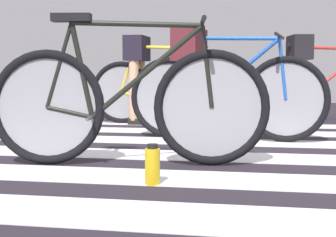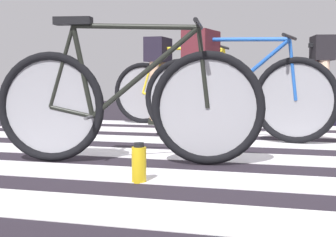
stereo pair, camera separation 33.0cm
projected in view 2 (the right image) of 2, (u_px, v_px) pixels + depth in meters
name	position (u px, v px, depth m)	size (l,w,h in m)	color
ground	(224.00, 153.00, 3.78)	(18.00, 14.00, 0.02)	#251F28
crosswalk_markings	(227.00, 149.00, 3.91)	(5.42, 4.23, 0.00)	silver
bicycle_1_of_4	(127.00, 103.00, 3.27)	(1.72, 0.53, 0.93)	black
bicycle_2_of_4	(235.00, 96.00, 4.42)	(1.73, 0.52, 0.93)	black
cyclist_2_of_4	(202.00, 69.00, 4.53)	(0.36, 0.44, 0.96)	beige
bicycle_3_of_4	(184.00, 91.00, 5.88)	(1.74, 0.52, 0.93)	black
cyclist_3_of_4	(159.00, 68.00, 5.95)	(0.32, 0.41, 1.00)	tan
cyclist_4_of_4	(322.00, 67.00, 5.86)	(0.38, 0.45, 1.01)	beige
water_bottle	(139.00, 164.00, 2.69)	(0.08, 0.08, 0.21)	gold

